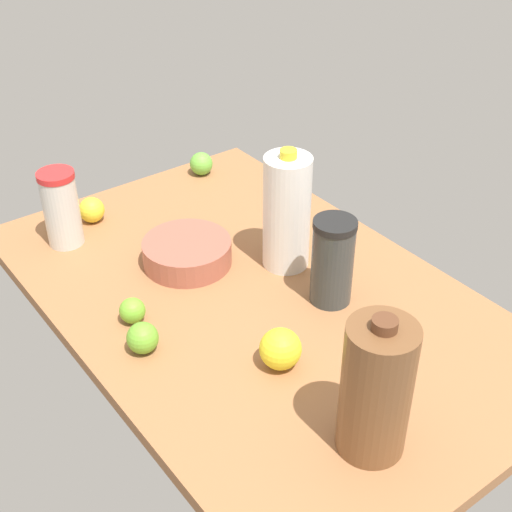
% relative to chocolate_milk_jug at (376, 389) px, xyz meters
% --- Properties ---
extents(countertop, '(1.20, 0.76, 0.03)m').
position_rel_chocolate_milk_jug_xyz_m(countertop, '(-0.43, 0.09, -0.14)').
color(countertop, '#99633C').
rests_on(countertop, ground).
extents(chocolate_milk_jug, '(0.11, 0.11, 0.26)m').
position_rel_chocolate_milk_jug_xyz_m(chocolate_milk_jug, '(0.00, 0.00, 0.00)').
color(chocolate_milk_jug, brown).
rests_on(chocolate_milk_jug, countertop).
extents(tumbler_cup, '(0.08, 0.08, 0.18)m').
position_rel_chocolate_milk_jug_xyz_m(tumbler_cup, '(-0.86, -0.14, -0.03)').
color(tumbler_cup, silver).
rests_on(tumbler_cup, countertop).
extents(shaker_bottle, '(0.09, 0.09, 0.19)m').
position_rel_chocolate_milk_jug_xyz_m(shaker_bottle, '(-0.33, 0.21, -0.03)').
color(shaker_bottle, '#343939').
rests_on(shaker_bottle, countertop).
extents(mixing_bowl, '(0.20, 0.20, 0.06)m').
position_rel_chocolate_milk_jug_xyz_m(mixing_bowl, '(-0.62, 0.04, -0.10)').
color(mixing_bowl, '#A35745').
rests_on(mixing_bowl, countertop).
extents(milk_jug, '(0.10, 0.10, 0.28)m').
position_rel_chocolate_milk_jug_xyz_m(milk_jug, '(-0.49, 0.22, 0.01)').
color(milk_jug, white).
rests_on(milk_jug, countertop).
extents(lime_loose, '(0.06, 0.06, 0.06)m').
position_rel_chocolate_milk_jug_xyz_m(lime_loose, '(-0.95, 0.30, -0.09)').
color(lime_loose, '#66B43C').
rests_on(lime_loose, countertop).
extents(lime_near_front, '(0.05, 0.05, 0.05)m').
position_rel_chocolate_milk_jug_xyz_m(lime_near_front, '(-0.51, -0.16, -0.10)').
color(lime_near_front, '#6FB42E').
rests_on(lime_near_front, countertop).
extents(lemon_by_jug, '(0.06, 0.06, 0.06)m').
position_rel_chocolate_milk_jug_xyz_m(lemon_by_jug, '(-0.91, -0.05, -0.09)').
color(lemon_by_jug, yellow).
rests_on(lemon_by_jug, countertop).
extents(lime_beside_bowl, '(0.06, 0.06, 0.06)m').
position_rel_chocolate_milk_jug_xyz_m(lime_beside_bowl, '(-0.42, -0.18, -0.09)').
color(lime_beside_bowl, '#68AA2E').
rests_on(lime_beside_bowl, countertop).
extents(lemon_far_back, '(0.08, 0.08, 0.08)m').
position_rel_chocolate_milk_jug_xyz_m(lemon_far_back, '(-0.23, -0.00, -0.08)').
color(lemon_far_back, yellow).
rests_on(lemon_far_back, countertop).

